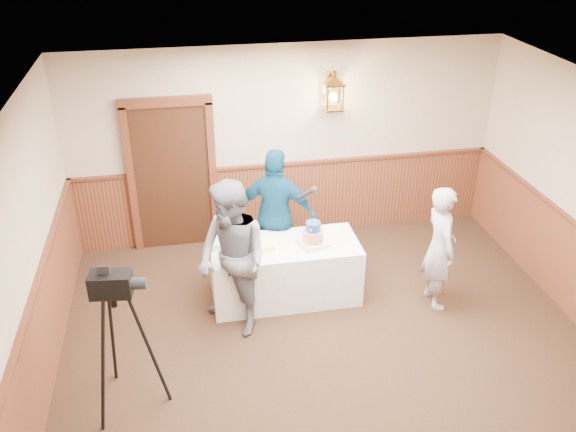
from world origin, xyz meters
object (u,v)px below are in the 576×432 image
sheet_cake_yellow (257,246)px  tiered_cake (313,236)px  assistant_p (277,215)px  display_table (285,271)px  tv_camera_rig (121,348)px  sheet_cake_green (224,242)px  baker (440,248)px  interviewer (233,260)px

sheet_cake_yellow → tiered_cake: bearing=-3.6°
assistant_p → display_table: bearing=115.0°
tiered_cake → sheet_cake_yellow: size_ratio=1.04×
sheet_cake_yellow → tv_camera_rig: bearing=-136.2°
sheet_cake_yellow → tv_camera_rig: size_ratio=0.24×
tv_camera_rig → display_table: bearing=45.6°
tiered_cake → sheet_cake_green: size_ratio=1.21×
display_table → sheet_cake_yellow: (-0.34, -0.03, 0.41)m
sheet_cake_green → tv_camera_rig: tv_camera_rig is taller
sheet_cake_yellow → baker: (2.12, -0.44, 0.00)m
display_table → sheet_cake_green: bearing=169.5°
baker → tiered_cake: bearing=73.6°
interviewer → tv_camera_rig: bearing=-82.6°
sheet_cake_yellow → baker: baker is taller
sheet_cake_yellow → display_table: bearing=5.4°
assistant_p → tv_camera_rig: (-1.85, -2.00, -0.20)m
sheet_cake_green → assistant_p: size_ratio=0.18×
tiered_cake → interviewer: bearing=-157.2°
tiered_cake → tv_camera_rig: 2.61m
tiered_cake → assistant_p: 0.68m
display_table → interviewer: 1.01m
display_table → tv_camera_rig: 2.40m
sheet_cake_green → assistant_p: 0.81m
baker → tv_camera_rig: (-3.64, -1.02, -0.10)m
assistant_p → tv_camera_rig: 2.73m
baker → display_table: bearing=74.0°
sheet_cake_yellow → interviewer: size_ratio=0.20×
sheet_cake_yellow → tv_camera_rig: 2.10m
sheet_cake_yellow → baker: size_ratio=0.23×
sheet_cake_green → baker: size_ratio=0.20×
display_table → tiered_cake: (0.33, -0.07, 0.50)m
display_table → tv_camera_rig: size_ratio=1.17×
baker → sheet_cake_yellow: bearing=77.1°
display_table → assistant_p: 0.73m
sheet_cake_green → interviewer: interviewer is taller
interviewer → tiered_cake: bearing=80.1°
tiered_cake → sheet_cake_yellow: 0.68m
sheet_cake_green → interviewer: size_ratio=0.17×
tiered_cake → interviewer: interviewer is taller
tiered_cake → sheet_cake_green: 1.07m
baker → tv_camera_rig: size_ratio=1.03×
baker → assistant_p: assistant_p is taller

